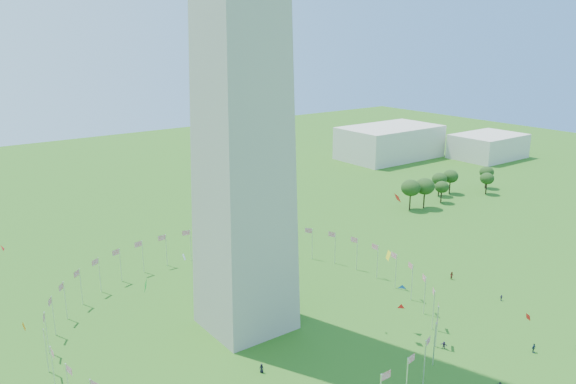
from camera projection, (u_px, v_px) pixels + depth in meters
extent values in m
cylinder|color=silver|center=(377.00, 262.00, 144.06)|extent=(0.24, 0.24, 9.00)
cylinder|color=silver|center=(357.00, 254.00, 149.07)|extent=(0.24, 0.24, 9.00)
cylinder|color=silver|center=(335.00, 248.00, 153.22)|extent=(0.24, 0.24, 9.00)
cylinder|color=silver|center=(312.00, 244.00, 156.40)|extent=(0.24, 0.24, 9.00)
cylinder|color=silver|center=(288.00, 241.00, 158.51)|extent=(0.24, 0.24, 9.00)
cylinder|color=silver|center=(264.00, 240.00, 159.48)|extent=(0.24, 0.24, 9.00)
cylinder|color=silver|center=(240.00, 240.00, 159.28)|extent=(0.24, 0.24, 9.00)
cylinder|color=silver|center=(215.00, 242.00, 157.92)|extent=(0.24, 0.24, 9.00)
cylinder|color=silver|center=(191.00, 245.00, 155.44)|extent=(0.24, 0.24, 9.00)
cylinder|color=silver|center=(166.00, 250.00, 151.92)|extent=(0.24, 0.24, 9.00)
cylinder|color=silver|center=(143.00, 257.00, 147.46)|extent=(0.24, 0.24, 9.00)
cylinder|color=silver|center=(121.00, 265.00, 142.19)|extent=(0.24, 0.24, 9.00)
cylinder|color=silver|center=(100.00, 275.00, 136.29)|extent=(0.24, 0.24, 9.00)
cylinder|color=silver|center=(81.00, 287.00, 129.92)|extent=(0.24, 0.24, 9.00)
cylinder|color=silver|center=(65.00, 300.00, 123.28)|extent=(0.24, 0.24, 9.00)
cylinder|color=silver|center=(54.00, 316.00, 116.58)|extent=(0.24, 0.24, 9.00)
cylinder|color=silver|center=(47.00, 333.00, 110.01)|extent=(0.24, 0.24, 9.00)
cylinder|color=silver|center=(46.00, 351.00, 103.78)|extent=(0.24, 0.24, 9.00)
cylinder|color=silver|center=(53.00, 369.00, 98.07)|extent=(0.24, 0.24, 9.00)
cylinder|color=silver|center=(407.00, 381.00, 94.67)|extent=(0.24, 0.24, 9.00)
cylinder|color=silver|center=(424.00, 363.00, 99.93)|extent=(0.24, 0.24, 9.00)
cylinder|color=silver|center=(434.00, 345.00, 105.84)|extent=(0.24, 0.24, 9.00)
cylinder|color=silver|center=(437.00, 327.00, 112.21)|extent=(0.24, 0.24, 9.00)
cylinder|color=silver|center=(433.00, 310.00, 118.85)|extent=(0.24, 0.24, 9.00)
cylinder|color=silver|center=(425.00, 296.00, 125.55)|extent=(0.24, 0.24, 9.00)
cylinder|color=silver|center=(412.00, 283.00, 132.12)|extent=(0.24, 0.24, 9.00)
cylinder|color=silver|center=(396.00, 271.00, 138.35)|extent=(0.24, 0.24, 9.00)
cube|color=beige|center=(390.00, 142.00, 283.47)|extent=(50.00, 30.00, 16.00)
cube|color=beige|center=(488.00, 146.00, 283.87)|extent=(35.00, 25.00, 12.00)
imported|color=black|center=(262.00, 368.00, 104.61)|extent=(1.03, 1.05, 1.80)
imported|color=#2E1848|center=(501.00, 298.00, 132.84)|extent=(0.97, 0.73, 1.48)
imported|color=#1E2A47|center=(534.00, 348.00, 111.18)|extent=(1.18, 0.79, 1.93)
imported|color=maroon|center=(452.00, 276.00, 144.38)|extent=(0.86, 1.05, 1.99)
imported|color=#311848|center=(444.00, 345.00, 112.67)|extent=(1.11, 1.53, 1.52)
plane|color=blue|center=(402.00, 287.00, 117.51)|extent=(1.55, 2.21, 1.86)
plane|color=green|center=(146.00, 285.00, 73.95)|extent=(0.32, 1.87, 1.86)
plane|color=red|center=(3.00, 248.00, 95.67)|extent=(0.77, 1.54, 1.38)
plane|color=white|center=(184.00, 257.00, 96.08)|extent=(1.07, 0.84, 1.24)
plane|color=red|center=(398.00, 198.00, 89.61)|extent=(1.76, 0.88, 1.59)
plane|color=green|center=(320.00, 142.00, 116.36)|extent=(0.71, 1.17, 1.35)
plane|color=red|center=(528.00, 317.00, 91.82)|extent=(0.79, 1.35, 1.24)
plane|color=red|center=(401.00, 307.00, 101.97)|extent=(1.28, 1.22, 1.29)
plane|color=yellow|center=(388.00, 255.00, 113.24)|extent=(1.86, 1.20, 1.96)
plane|color=orange|center=(24.00, 326.00, 100.26)|extent=(0.51, 1.53, 1.55)
ellipsoid|color=#274D19|center=(410.00, 195.00, 200.09)|extent=(6.94, 6.94, 10.84)
ellipsoid|color=#274D19|center=(424.00, 194.00, 201.85)|extent=(6.98, 6.98, 10.91)
ellipsoid|color=#274D19|center=(441.00, 192.00, 208.88)|extent=(5.18, 5.18, 8.10)
ellipsoid|color=#274D19|center=(439.00, 185.00, 217.38)|extent=(5.77, 5.77, 9.02)
ellipsoid|color=#274D19|center=(450.00, 182.00, 220.57)|extent=(5.99, 5.99, 9.37)
ellipsoid|color=#274D19|center=(487.00, 184.00, 219.98)|extent=(5.40, 5.40, 8.44)
ellipsoid|color=#274D19|center=(486.00, 178.00, 228.39)|extent=(5.69, 5.69, 8.89)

